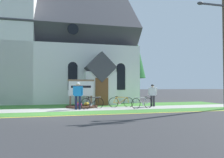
{
  "coord_description": "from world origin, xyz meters",
  "views": [
    {
      "loc": [
        0.24,
        -12.07,
        1.5
      ],
      "look_at": [
        4.28,
        4.24,
        2.02
      ],
      "focal_mm": 34.66,
      "sensor_mm": 36.0,
      "label": 1
    }
  ],
  "objects_px": {
    "bicycle_yellow": "(121,102)",
    "cyclist_in_blue_jersey": "(153,94)",
    "bicycle_blue": "(92,103)",
    "roadside_conifer": "(132,49)",
    "utility_pole": "(223,31)",
    "cyclist_in_red_jersey": "(78,93)",
    "church_sign": "(81,89)",
    "bicycle_white": "(142,103)"
  },
  "relations": [
    {
      "from": "church_sign",
      "to": "cyclist_in_blue_jersey",
      "type": "relative_size",
      "value": 1.22
    },
    {
      "from": "bicycle_yellow",
      "to": "roadside_conifer",
      "type": "bearing_deg",
      "value": 65.4
    },
    {
      "from": "bicycle_yellow",
      "to": "roadside_conifer",
      "type": "distance_m",
      "value": 10.07
    },
    {
      "from": "bicycle_white",
      "to": "cyclist_in_blue_jersey",
      "type": "xyz_separation_m",
      "value": [
        1.22,
        1.04,
        0.56
      ]
    },
    {
      "from": "bicycle_blue",
      "to": "roadside_conifer",
      "type": "height_order",
      "value": "roadside_conifer"
    },
    {
      "from": "bicycle_blue",
      "to": "bicycle_yellow",
      "type": "bearing_deg",
      "value": 14.61
    },
    {
      "from": "bicycle_blue",
      "to": "bicycle_white",
      "type": "distance_m",
      "value": 3.3
    },
    {
      "from": "bicycle_white",
      "to": "cyclist_in_red_jersey",
      "type": "bearing_deg",
      "value": 176.06
    },
    {
      "from": "church_sign",
      "to": "bicycle_yellow",
      "type": "xyz_separation_m",
      "value": [
        2.65,
        -1.27,
        -0.92
      ]
    },
    {
      "from": "utility_pole",
      "to": "bicycle_blue",
      "type": "bearing_deg",
      "value": 166.28
    },
    {
      "from": "bicycle_yellow",
      "to": "cyclist_in_blue_jersey",
      "type": "relative_size",
      "value": 1.07
    },
    {
      "from": "bicycle_blue",
      "to": "utility_pole",
      "type": "xyz_separation_m",
      "value": [
        8.34,
        -2.04,
        4.7
      ]
    },
    {
      "from": "church_sign",
      "to": "cyclist_in_blue_jersey",
      "type": "bearing_deg",
      "value": -13.85
    },
    {
      "from": "bicycle_yellow",
      "to": "bicycle_white",
      "type": "height_order",
      "value": "same"
    },
    {
      "from": "bicycle_yellow",
      "to": "bicycle_blue",
      "type": "bearing_deg",
      "value": -165.39
    },
    {
      "from": "utility_pole",
      "to": "cyclist_in_blue_jersey",
      "type": "bearing_deg",
      "value": 145.96
    },
    {
      "from": "bicycle_yellow",
      "to": "cyclist_in_red_jersey",
      "type": "bearing_deg",
      "value": -166.6
    },
    {
      "from": "bicycle_blue",
      "to": "cyclist_in_red_jersey",
      "type": "xyz_separation_m",
      "value": [
        -0.95,
        -0.18,
        0.63
      ]
    },
    {
      "from": "bicycle_white",
      "to": "church_sign",
      "type": "bearing_deg",
      "value": 149.19
    },
    {
      "from": "bicycle_white",
      "to": "roadside_conifer",
      "type": "height_order",
      "value": "roadside_conifer"
    },
    {
      "from": "bicycle_yellow",
      "to": "cyclist_in_blue_jersey",
      "type": "xyz_separation_m",
      "value": [
        2.4,
        0.02,
        0.56
      ]
    },
    {
      "from": "bicycle_blue",
      "to": "utility_pole",
      "type": "relative_size",
      "value": 0.18
    },
    {
      "from": "church_sign",
      "to": "utility_pole",
      "type": "distance_m",
      "value": 10.41
    },
    {
      "from": "roadside_conifer",
      "to": "church_sign",
      "type": "bearing_deg",
      "value": -133.44
    },
    {
      "from": "church_sign",
      "to": "cyclist_in_red_jersey",
      "type": "height_order",
      "value": "church_sign"
    },
    {
      "from": "bicycle_blue",
      "to": "bicycle_white",
      "type": "xyz_separation_m",
      "value": [
        3.27,
        -0.47,
        -0.01
      ]
    },
    {
      "from": "bicycle_yellow",
      "to": "cyclist_in_red_jersey",
      "type": "relative_size",
      "value": 1.0
    },
    {
      "from": "church_sign",
      "to": "bicycle_blue",
      "type": "relative_size",
      "value": 1.21
    },
    {
      "from": "church_sign",
      "to": "bicycle_white",
      "type": "bearing_deg",
      "value": -30.81
    },
    {
      "from": "cyclist_in_red_jersey",
      "to": "bicycle_blue",
      "type": "bearing_deg",
      "value": 10.7
    },
    {
      "from": "utility_pole",
      "to": "roadside_conifer",
      "type": "height_order",
      "value": "utility_pole"
    },
    {
      "from": "bicycle_blue",
      "to": "roadside_conifer",
      "type": "xyz_separation_m",
      "value": [
        5.69,
        8.41,
        5.14
      ]
    },
    {
      "from": "bicycle_white",
      "to": "roadside_conifer",
      "type": "relative_size",
      "value": 0.19
    },
    {
      "from": "cyclist_in_blue_jersey",
      "to": "utility_pole",
      "type": "bearing_deg",
      "value": -34.04
    },
    {
      "from": "bicycle_blue",
      "to": "utility_pole",
      "type": "distance_m",
      "value": 9.79
    },
    {
      "from": "cyclist_in_blue_jersey",
      "to": "roadside_conifer",
      "type": "relative_size",
      "value": 0.18
    },
    {
      "from": "cyclist_in_red_jersey",
      "to": "church_sign",
      "type": "bearing_deg",
      "value": 78.87
    },
    {
      "from": "roadside_conifer",
      "to": "bicycle_blue",
      "type": "bearing_deg",
      "value": -124.09
    },
    {
      "from": "cyclist_in_red_jersey",
      "to": "roadside_conifer",
      "type": "relative_size",
      "value": 0.2
    },
    {
      "from": "utility_pole",
      "to": "bicycle_white",
      "type": "bearing_deg",
      "value": 162.84
    },
    {
      "from": "bicycle_yellow",
      "to": "cyclist_in_red_jersey",
      "type": "height_order",
      "value": "cyclist_in_red_jersey"
    },
    {
      "from": "bicycle_blue",
      "to": "roadside_conifer",
      "type": "relative_size",
      "value": 0.18
    }
  ]
}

